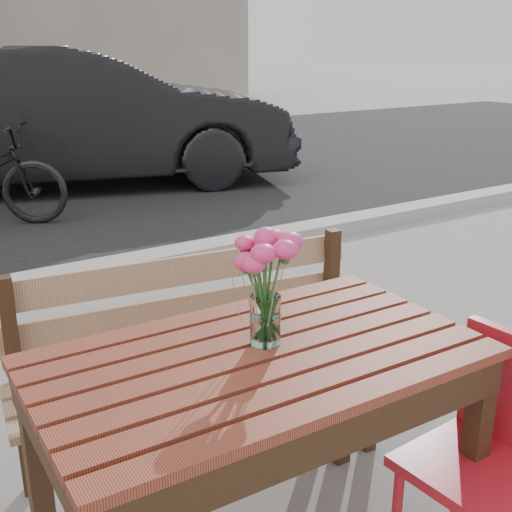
{
  "coord_description": "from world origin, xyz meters",
  "views": [
    {
      "loc": [
        -0.78,
        -1.25,
        1.63
      ],
      "look_at": [
        0.17,
        0.22,
        1.04
      ],
      "focal_mm": 45.0,
      "sensor_mm": 36.0,
      "label": 1
    }
  ],
  "objects_px": {
    "main_table": "(260,392)",
    "red_chair": "(493,444)",
    "parked_car": "(83,118)",
    "main_vase": "(266,273)"
  },
  "relations": [
    {
      "from": "main_vase",
      "to": "parked_car",
      "type": "distance_m",
      "value": 6.19
    },
    {
      "from": "red_chair",
      "to": "parked_car",
      "type": "bearing_deg",
      "value": 168.79
    },
    {
      "from": "main_vase",
      "to": "parked_car",
      "type": "xyz_separation_m",
      "value": [
        1.46,
        6.01,
        -0.21
      ]
    },
    {
      "from": "main_table",
      "to": "main_vase",
      "type": "height_order",
      "value": "main_vase"
    },
    {
      "from": "parked_car",
      "to": "red_chair",
      "type": "bearing_deg",
      "value": -171.15
    },
    {
      "from": "main_vase",
      "to": "main_table",
      "type": "bearing_deg",
      "value": -137.42
    },
    {
      "from": "main_table",
      "to": "main_vase",
      "type": "xyz_separation_m",
      "value": [
        0.05,
        0.04,
        0.35
      ]
    },
    {
      "from": "red_chair",
      "to": "main_vase",
      "type": "distance_m",
      "value": 0.89
    },
    {
      "from": "main_table",
      "to": "red_chair",
      "type": "xyz_separation_m",
      "value": [
        0.62,
        -0.36,
        -0.2
      ]
    },
    {
      "from": "red_chair",
      "to": "main_table",
      "type": "bearing_deg",
      "value": -123.64
    }
  ]
}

